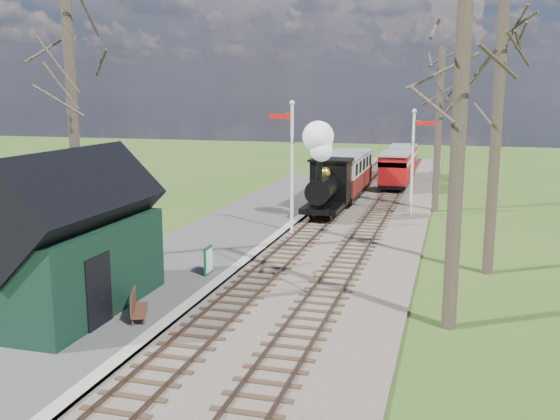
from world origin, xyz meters
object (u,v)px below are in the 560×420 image
Objects in this scene: coach at (346,173)px; bench at (136,306)px; red_carriage_b at (402,161)px; locomotive at (326,176)px; person at (98,299)px; station_shed at (70,242)px; red_carriage_a at (395,169)px; semaphore_near at (291,158)px; semaphore_far at (414,155)px; sign_board at (208,260)px.

coach is 5.72× the size of bench.
red_carriage_b is at bearing 81.83° from bench.
coach is (0.01, 6.07, -0.62)m from locomotive.
person is (-2.91, -23.31, -0.75)m from coach.
locomotive is 3.50× the size of person.
locomotive is 3.58× the size of bench.
red_carriage_a is (6.90, 27.24, -0.84)m from station_shed.
locomotive is (4.29, 16.40, 0.02)m from station_shed.
red_carriage_a is 5.50m from red_carriage_b.
semaphore_near is 21.13m from red_carriage_b.
semaphore_far is 4.79m from locomotive.
locomotive is 12.14m from sign_board.
locomotive is 1.04× the size of red_carriage_b.
station_shed is at bearing -100.83° from coach.
coach is 8.02× the size of sign_board.
coach is 1.66× the size of red_carriage_a.
semaphore_near reaches higher than semaphore_far.
coach is at bearing 79.17° from station_shed.
semaphore_near is at bearing -99.23° from red_carriage_b.
semaphore_near reaches higher than locomotive.
coach is at bearing 89.89° from locomotive.
red_carriage_b is (-1.77, 14.74, -1.92)m from semaphore_far.
station_shed reaches higher than sign_board.
red_carriage_b is at bearing 75.80° from coach.
station_shed is at bearing -115.72° from semaphore_far.
sign_board is (2.49, 4.50, -1.57)m from station_shed.
locomotive is at bearing -6.57° from person.
semaphore_near is 1.09× the size of semaphore_far.
locomotive is at bearing 80.23° from semaphore_near.
semaphore_far reaches higher than coach.
bench is at bearing -95.36° from coach.
semaphore_near reaches higher than red_carriage_a.
semaphore_near is 15.76m from red_carriage_a.
person is (-5.51, -28.09, -0.51)m from red_carriage_a.
station_shed is 1.30× the size of red_carriage_a.
semaphore_near is 10.67m from coach.
station_shed reaches higher than red_carriage_a.
person is at bearing -97.12° from coach.
bench is at bearing -46.72° from person.
red_carriage_a is at bearing -8.13° from person.
person is (-0.79, -0.67, 0.35)m from bench.
red_carriage_a reaches higher than bench.
locomotive is at bearing -159.91° from semaphore_far.
red_carriage_a is 1.00× the size of red_carriage_b.
sign_board is at bearing -98.58° from locomotive.
coach is at bearing 134.40° from semaphore_far.
locomotive is 0.63× the size of coach.
semaphore_near reaches higher than station_shed.
bench is (-4.73, -32.92, -0.87)m from red_carriage_b.
coach is 5.44m from red_carriage_a.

